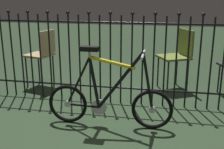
% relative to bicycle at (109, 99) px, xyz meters
% --- Properties ---
extents(ground_plane, '(20.00, 20.00, 0.00)m').
position_rel_bicycle_xyz_m(ground_plane, '(0.01, -0.09, -0.31)').
color(ground_plane, '#293B26').
extents(iron_fence, '(4.81, 0.07, 1.27)m').
position_rel_bicycle_xyz_m(iron_fence, '(-0.06, 0.70, 0.32)').
color(iron_fence, black).
rests_on(iron_fence, ground).
extents(bicycle, '(1.39, 0.40, 0.89)m').
position_rel_bicycle_xyz_m(bicycle, '(0.00, 0.00, 0.00)').
color(bicycle, black).
rests_on(bicycle, ground).
extents(chair_olive, '(0.55, 0.55, 0.90)m').
position_rel_bicycle_xyz_m(chair_olive, '(0.76, 1.49, 0.24)').
color(chair_olive, black).
rests_on(chair_olive, ground).
extents(chair_tan, '(0.45, 0.45, 0.88)m').
position_rel_bicycle_xyz_m(chair_tan, '(-1.28, 1.16, 0.24)').
color(chair_tan, black).
rests_on(chair_tan, ground).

